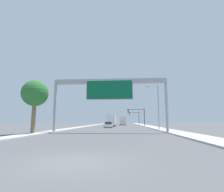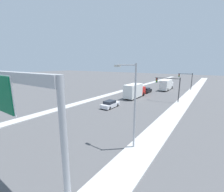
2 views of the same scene
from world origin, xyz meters
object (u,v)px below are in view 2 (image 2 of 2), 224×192
Objects in this scene: traffic_light_near_intersection at (170,85)px; car_near_right at (110,104)px; truck_box_primary at (135,91)px; truck_box_secondary at (166,85)px; street_lamp_right at (132,100)px; car_mid_center at (147,90)px; traffic_light_mid_block at (187,78)px.

car_near_right is at bearing -125.85° from traffic_light_near_intersection.
truck_box_primary is 8.62m from traffic_light_near_intersection.
truck_box_secondary is 38.43m from street_lamp_right.
car_mid_center is 15.72m from traffic_light_mid_block.
truck_box_primary is 22.67m from traffic_light_mid_block.
truck_box_primary is at bearing -90.00° from car_mid_center.
car_near_right is at bearing -97.34° from truck_box_secondary.
car_mid_center is 0.79× the size of traffic_light_mid_block.
street_lamp_right is (10.06, -21.25, 3.20)m from truck_box_primary.
car_mid_center is 0.53× the size of truck_box_primary.
traffic_light_near_intersection reaches higher than traffic_light_mid_block.
car_near_right is 15.20m from street_lamp_right.
car_mid_center is 8.20m from truck_box_primary.
street_lamp_right is at bearing -64.66° from truck_box_primary.
traffic_light_near_intersection reaches higher than car_near_right.
traffic_light_mid_block is 0.65× the size of street_lamp_right.
street_lamp_right reaches higher than traffic_light_mid_block.
truck_box_secondary is at bearing 78.00° from truck_box_primary.
street_lamp_right is (6.56, -37.72, 3.26)m from truck_box_secondary.
street_lamp_right is (1.74, -22.07, 1.12)m from traffic_light_near_intersection.
car_mid_center is 18.84m from car_near_right.
street_lamp_right reaches higher than truck_box_secondary.
traffic_light_mid_block is (5.26, 4.34, 2.04)m from truck_box_secondary.
traffic_light_near_intersection is (4.83, -15.66, 2.14)m from truck_box_secondary.
traffic_light_near_intersection is at bearing 94.50° from street_lamp_right.
car_near_right is at bearing -105.54° from traffic_light_mid_block.
street_lamp_right is at bearing -88.23° from traffic_light_mid_block.
car_mid_center is at bearing -124.63° from traffic_light_mid_block.
car_mid_center is at bearing 90.00° from car_near_right.
traffic_light_near_intersection is (8.33, -7.31, 3.14)m from car_mid_center.
truck_box_secondary reaches higher than car_near_right.
car_near_right is 0.51× the size of street_lamp_right.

